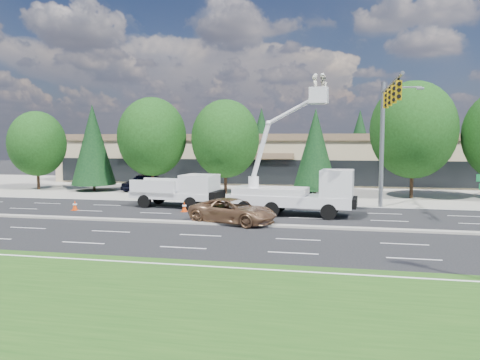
% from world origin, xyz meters
% --- Properties ---
extents(ground, '(140.00, 140.00, 0.00)m').
position_xyz_m(ground, '(0.00, 0.00, 0.00)').
color(ground, black).
rests_on(ground, ground).
extents(concrete_apron, '(140.00, 22.00, 0.01)m').
position_xyz_m(concrete_apron, '(0.00, 20.00, 0.01)').
color(concrete_apron, '#9C998E').
rests_on(concrete_apron, ground).
extents(grass_verge, '(140.00, 10.00, 0.01)m').
position_xyz_m(grass_verge, '(0.00, -13.00, 0.01)').
color(grass_verge, '#1B4614').
rests_on(grass_verge, ground).
extents(road_median, '(120.00, 0.55, 0.12)m').
position_xyz_m(road_median, '(0.00, 0.00, 0.06)').
color(road_median, '#9C998E').
rests_on(road_median, ground).
extents(strip_mall, '(50.40, 15.40, 5.50)m').
position_xyz_m(strip_mall, '(0.00, 29.97, 2.83)').
color(strip_mall, tan).
rests_on(strip_mall, ground).
extents(tree_front_a, '(5.54, 5.54, 7.68)m').
position_xyz_m(tree_front_a, '(-22.00, 15.00, 4.50)').
color(tree_front_a, '#332114').
rests_on(tree_front_a, ground).
extents(tree_front_b, '(4.18, 4.18, 8.24)m').
position_xyz_m(tree_front_b, '(-16.00, 15.00, 4.42)').
color(tree_front_b, '#332114').
rests_on(tree_front_b, ground).
extents(tree_front_c, '(6.35, 6.35, 8.82)m').
position_xyz_m(tree_front_c, '(-10.00, 15.00, 5.16)').
color(tree_front_c, '#332114').
rests_on(tree_front_c, ground).
extents(tree_front_d, '(6.12, 6.12, 8.49)m').
position_xyz_m(tree_front_d, '(-3.00, 15.00, 4.97)').
color(tree_front_d, '#332114').
rests_on(tree_front_d, ground).
extents(tree_front_e, '(3.85, 3.85, 7.59)m').
position_xyz_m(tree_front_e, '(5.00, 15.00, 4.07)').
color(tree_front_e, '#332114').
rests_on(tree_front_e, ground).
extents(tree_front_f, '(7.03, 7.03, 9.75)m').
position_xyz_m(tree_front_f, '(13.00, 15.00, 5.71)').
color(tree_front_f, '#332114').
rests_on(tree_front_f, ground).
extents(tree_back_a, '(4.71, 4.71, 9.29)m').
position_xyz_m(tree_back_a, '(-18.00, 42.00, 4.98)').
color(tree_back_a, '#332114').
rests_on(tree_back_a, ground).
extents(tree_back_b, '(4.81, 4.81, 9.49)m').
position_xyz_m(tree_back_b, '(-4.00, 42.00, 5.09)').
color(tree_back_b, '#332114').
rests_on(tree_back_b, ground).
extents(tree_back_c, '(4.58, 4.58, 9.04)m').
position_xyz_m(tree_back_c, '(10.00, 42.00, 4.85)').
color(tree_back_c, '#332114').
rests_on(tree_back_c, ground).
extents(tree_back_d, '(4.84, 4.84, 9.55)m').
position_xyz_m(tree_back_d, '(22.00, 42.00, 5.12)').
color(tree_back_d, '#332114').
rests_on(tree_back_d, ground).
extents(signal_mast, '(2.76, 10.16, 9.00)m').
position_xyz_m(signal_mast, '(10.03, 7.04, 6.06)').
color(signal_mast, gray).
rests_on(signal_mast, ground).
extents(utility_pickup, '(6.56, 3.13, 2.42)m').
position_xyz_m(utility_pickup, '(-4.26, 6.14, 1.00)').
color(utility_pickup, silver).
rests_on(utility_pickup, ground).
extents(bucket_truck, '(8.09, 3.12, 9.04)m').
position_xyz_m(bucket_truck, '(4.55, 4.14, 1.91)').
color(bucket_truck, silver).
rests_on(bucket_truck, ground).
extents(traffic_cone_a, '(0.40, 0.40, 0.70)m').
position_xyz_m(traffic_cone_a, '(-11.00, 3.28, 0.34)').
color(traffic_cone_a, red).
rests_on(traffic_cone_a, ground).
extents(traffic_cone_b, '(0.40, 0.40, 0.70)m').
position_xyz_m(traffic_cone_b, '(-3.32, 4.19, 0.34)').
color(traffic_cone_b, red).
rests_on(traffic_cone_b, ground).
extents(traffic_cone_c, '(0.40, 0.40, 0.70)m').
position_xyz_m(traffic_cone_c, '(0.86, 4.22, 0.34)').
color(traffic_cone_c, red).
rests_on(traffic_cone_c, ground).
extents(minivan, '(5.72, 3.92, 1.45)m').
position_xyz_m(minivan, '(0.89, 0.60, 0.73)').
color(minivan, '#8B6243').
rests_on(minivan, ground).
extents(parked_car_west, '(3.38, 5.24, 1.66)m').
position_xyz_m(parked_car_west, '(-11.34, 16.00, 0.83)').
color(parked_car_west, black).
rests_on(parked_car_west, ground).
extents(parked_car_east, '(1.64, 4.10, 1.33)m').
position_xyz_m(parked_car_east, '(3.97, 17.19, 0.66)').
color(parked_car_east, black).
rests_on(parked_car_east, ground).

